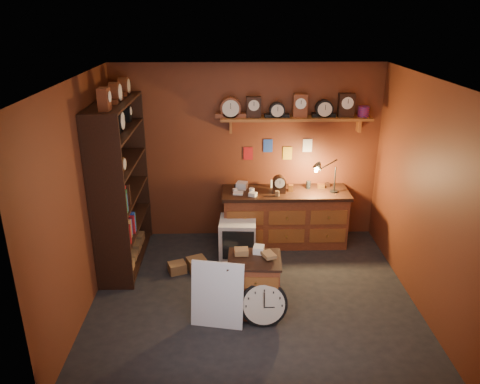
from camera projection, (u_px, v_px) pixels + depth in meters
name	position (u px, v px, depth m)	size (l,w,h in m)	color
floor	(252.00, 296.00, 5.94)	(4.00, 4.00, 0.00)	black
room_shell	(257.00, 165.00, 5.42)	(4.02, 3.62, 2.71)	maroon
shelving_unit	(118.00, 179.00, 6.35)	(0.47, 1.60, 2.58)	black
workbench	(285.00, 214.00, 7.15)	(1.91, 0.66, 1.36)	brown
low_cabinet	(254.00, 282.00, 5.53)	(0.65, 0.56, 0.79)	brown
big_round_clock	(264.00, 304.00, 5.33)	(0.55, 0.17, 0.55)	black
white_panel	(218.00, 323.00, 5.43)	(0.60, 0.03, 0.80)	silver
mini_fridge	(238.00, 237.00, 6.88)	(0.56, 0.58, 0.55)	silver
floor_box_a	(177.00, 268.00, 6.46)	(0.23, 0.19, 0.14)	olive
floor_box_b	(226.00, 270.00, 6.41)	(0.21, 0.25, 0.12)	white
floor_box_c	(196.00, 264.00, 6.51)	(0.24, 0.20, 0.18)	olive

